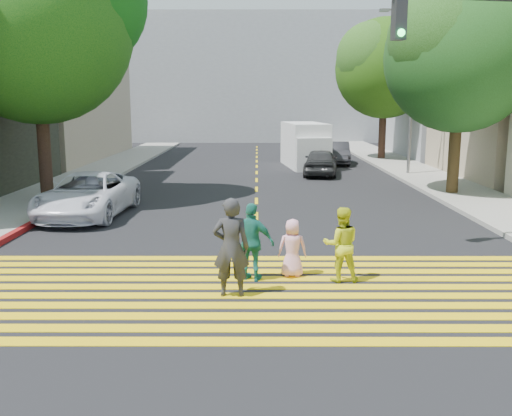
{
  "coord_description": "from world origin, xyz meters",
  "views": [
    {
      "loc": [
        0.02,
        -9.76,
        3.78
      ],
      "look_at": [
        0.0,
        3.0,
        1.4
      ],
      "focal_mm": 40.0,
      "sensor_mm": 36.0,
      "label": 1
    }
  ],
  "objects_px": {
    "tree_left": "(38,17)",
    "white_van": "(306,146)",
    "pedestrian_child": "(292,248)",
    "dark_car_parked": "(337,153)",
    "tree_right_far": "(386,63)",
    "pedestrian_man": "(231,247)",
    "white_sedan": "(88,195)",
    "dark_car_near": "(321,162)",
    "tree_right_near": "(462,49)",
    "pedestrian_woman": "(341,244)",
    "silver_car": "(303,149)",
    "traffic_signal": "(509,79)",
    "pedestrian_extra": "(252,242)"
  },
  "relations": [
    {
      "from": "white_sedan",
      "to": "pedestrian_extra",
      "type": "bearing_deg",
      "value": -48.35
    },
    {
      "from": "tree_right_near",
      "to": "pedestrian_extra",
      "type": "relative_size",
      "value": 5.13
    },
    {
      "from": "pedestrian_child",
      "to": "pedestrian_extra",
      "type": "xyz_separation_m",
      "value": [
        -0.88,
        -0.28,
        0.2
      ]
    },
    {
      "from": "pedestrian_man",
      "to": "white_sedan",
      "type": "xyz_separation_m",
      "value": [
        -5.15,
        7.99,
        -0.26
      ]
    },
    {
      "from": "pedestrian_child",
      "to": "dark_car_parked",
      "type": "height_order",
      "value": "dark_car_parked"
    },
    {
      "from": "pedestrian_woman",
      "to": "silver_car",
      "type": "distance_m",
      "value": 27.46
    },
    {
      "from": "pedestrian_extra",
      "to": "dark_car_parked",
      "type": "height_order",
      "value": "pedestrian_extra"
    },
    {
      "from": "tree_right_near",
      "to": "traffic_signal",
      "type": "height_order",
      "value": "tree_right_near"
    },
    {
      "from": "tree_right_far",
      "to": "dark_car_near",
      "type": "xyz_separation_m",
      "value": [
        -4.94,
        -7.93,
        -5.54
      ]
    },
    {
      "from": "tree_right_far",
      "to": "pedestrian_child",
      "type": "distance_m",
      "value": 27.15
    },
    {
      "from": "dark_car_parked",
      "to": "tree_left",
      "type": "bearing_deg",
      "value": -128.57
    },
    {
      "from": "white_sedan",
      "to": "pedestrian_woman",
      "type": "bearing_deg",
      "value": -40.14
    },
    {
      "from": "tree_right_near",
      "to": "tree_right_far",
      "type": "distance_m",
      "value": 14.47
    },
    {
      "from": "pedestrian_extra",
      "to": "pedestrian_man",
      "type": "bearing_deg",
      "value": 88.96
    },
    {
      "from": "dark_car_parked",
      "to": "pedestrian_extra",
      "type": "bearing_deg",
      "value": -97.08
    },
    {
      "from": "tree_right_far",
      "to": "pedestrian_man",
      "type": "xyz_separation_m",
      "value": [
        -8.76,
        -26.77,
        -5.26
      ]
    },
    {
      "from": "tree_right_near",
      "to": "traffic_signal",
      "type": "bearing_deg",
      "value": -101.5
    },
    {
      "from": "dark_car_near",
      "to": "silver_car",
      "type": "xyz_separation_m",
      "value": [
        -0.15,
        9.56,
        -0.09
      ]
    },
    {
      "from": "dark_car_parked",
      "to": "white_van",
      "type": "distance_m",
      "value": 2.7
    },
    {
      "from": "tree_left",
      "to": "pedestrian_man",
      "type": "bearing_deg",
      "value": -55.5
    },
    {
      "from": "dark_car_near",
      "to": "dark_car_parked",
      "type": "relative_size",
      "value": 1.0
    },
    {
      "from": "pedestrian_woman",
      "to": "silver_car",
      "type": "bearing_deg",
      "value": -93.73
    },
    {
      "from": "traffic_signal",
      "to": "pedestrian_man",
      "type": "bearing_deg",
      "value": -161.48
    },
    {
      "from": "tree_right_near",
      "to": "white_van",
      "type": "distance_m",
      "value": 12.53
    },
    {
      "from": "tree_left",
      "to": "white_van",
      "type": "distance_m",
      "value": 17.03
    },
    {
      "from": "tree_left",
      "to": "white_sedan",
      "type": "bearing_deg",
      "value": -51.15
    },
    {
      "from": "pedestrian_child",
      "to": "pedestrian_extra",
      "type": "relative_size",
      "value": 0.76
    },
    {
      "from": "pedestrian_extra",
      "to": "tree_left",
      "type": "bearing_deg",
      "value": -30.78
    },
    {
      "from": "tree_right_far",
      "to": "tree_left",
      "type": "bearing_deg",
      "value": -135.54
    },
    {
      "from": "tree_left",
      "to": "tree_right_far",
      "type": "xyz_separation_m",
      "value": [
        16.22,
        15.92,
        -0.59
      ]
    },
    {
      "from": "dark_car_near",
      "to": "white_van",
      "type": "relative_size",
      "value": 0.73
    },
    {
      "from": "pedestrian_man",
      "to": "traffic_signal",
      "type": "height_order",
      "value": "traffic_signal"
    },
    {
      "from": "tree_left",
      "to": "white_van",
      "type": "bearing_deg",
      "value": 47.72
    },
    {
      "from": "white_sedan",
      "to": "dark_car_near",
      "type": "bearing_deg",
      "value": 53.54
    },
    {
      "from": "tree_left",
      "to": "traffic_signal",
      "type": "height_order",
      "value": "tree_left"
    },
    {
      "from": "tree_right_far",
      "to": "pedestrian_man",
      "type": "height_order",
      "value": "tree_right_far"
    },
    {
      "from": "tree_right_far",
      "to": "pedestrian_extra",
      "type": "bearing_deg",
      "value": -107.98
    },
    {
      "from": "tree_right_far",
      "to": "tree_right_near",
      "type": "bearing_deg",
      "value": -90.87
    },
    {
      "from": "white_sedan",
      "to": "silver_car",
      "type": "bearing_deg",
      "value": 69.74
    },
    {
      "from": "pedestrian_extra",
      "to": "white_van",
      "type": "height_order",
      "value": "white_van"
    },
    {
      "from": "pedestrian_extra",
      "to": "silver_car",
      "type": "distance_m",
      "value": 27.59
    },
    {
      "from": "tree_right_far",
      "to": "pedestrian_extra",
      "type": "relative_size",
      "value": 5.5
    },
    {
      "from": "pedestrian_child",
      "to": "silver_car",
      "type": "bearing_deg",
      "value": -92.81
    },
    {
      "from": "pedestrian_woman",
      "to": "tree_right_near",
      "type": "bearing_deg",
      "value": -119.7
    },
    {
      "from": "tree_right_far",
      "to": "dark_car_parked",
      "type": "distance_m",
      "value": 6.91
    },
    {
      "from": "pedestrian_child",
      "to": "white_van",
      "type": "xyz_separation_m",
      "value": [
        2.07,
        21.46,
        0.58
      ]
    },
    {
      "from": "tree_right_far",
      "to": "pedestrian_woman",
      "type": "height_order",
      "value": "tree_right_far"
    },
    {
      "from": "tree_right_near",
      "to": "dark_car_parked",
      "type": "distance_m",
      "value": 13.47
    },
    {
      "from": "pedestrian_extra",
      "to": "dark_car_parked",
      "type": "bearing_deg",
      "value": -81.57
    },
    {
      "from": "pedestrian_child",
      "to": "white_van",
      "type": "height_order",
      "value": "white_van"
    }
  ]
}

